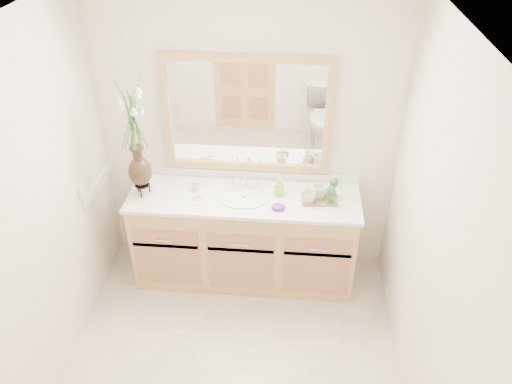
# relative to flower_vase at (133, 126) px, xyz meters

# --- Properties ---
(floor) EXTENTS (2.60, 2.60, 0.00)m
(floor) POSITION_rel_flower_vase_xyz_m (0.80, -0.98, -1.43)
(floor) COLOR beige
(floor) RESTS_ON ground
(ceiling) EXTENTS (2.40, 2.60, 0.02)m
(ceiling) POSITION_rel_flower_vase_xyz_m (0.80, -0.98, 0.97)
(ceiling) COLOR white
(ceiling) RESTS_ON wall_back
(wall_back) EXTENTS (2.40, 0.02, 2.40)m
(wall_back) POSITION_rel_flower_vase_xyz_m (0.80, 0.32, -0.23)
(wall_back) COLOR white
(wall_back) RESTS_ON floor
(wall_left) EXTENTS (0.02, 2.60, 2.40)m
(wall_left) POSITION_rel_flower_vase_xyz_m (-0.40, -0.98, -0.23)
(wall_left) COLOR white
(wall_left) RESTS_ON floor
(wall_right) EXTENTS (0.02, 2.60, 2.40)m
(wall_right) POSITION_rel_flower_vase_xyz_m (2.00, -0.98, -0.23)
(wall_right) COLOR white
(wall_right) RESTS_ON floor
(vanity) EXTENTS (1.80, 0.55, 0.80)m
(vanity) POSITION_rel_flower_vase_xyz_m (0.80, 0.04, -1.03)
(vanity) COLOR tan
(vanity) RESTS_ON floor
(counter) EXTENTS (1.84, 0.57, 0.03)m
(counter) POSITION_rel_flower_vase_xyz_m (0.80, 0.04, -0.61)
(counter) COLOR white
(counter) RESTS_ON vanity
(sink) EXTENTS (0.38, 0.34, 0.23)m
(sink) POSITION_rel_flower_vase_xyz_m (0.80, 0.02, -0.65)
(sink) COLOR white
(sink) RESTS_ON counter
(mirror) EXTENTS (1.32, 0.04, 0.97)m
(mirror) POSITION_rel_flower_vase_xyz_m (0.80, 0.30, -0.02)
(mirror) COLOR white
(mirror) RESTS_ON wall_back
(switch_plate) EXTENTS (0.02, 0.12, 0.12)m
(switch_plate) POSITION_rel_flower_vase_xyz_m (-0.38, -0.21, -0.45)
(switch_plate) COLOR white
(switch_plate) RESTS_ON wall_left
(flower_vase) EXTENTS (0.21, 0.21, 0.88)m
(flower_vase) POSITION_rel_flower_vase_xyz_m (0.00, 0.00, 0.00)
(flower_vase) COLOR black
(flower_vase) RESTS_ON counter
(tumbler) EXTENTS (0.07, 0.07, 0.09)m
(tumbler) POSITION_rel_flower_vase_xyz_m (0.41, 0.11, -0.55)
(tumbler) COLOR beige
(tumbler) RESTS_ON counter
(soap_dish) EXTENTS (0.09, 0.09, 0.03)m
(soap_dish) POSITION_rel_flower_vase_xyz_m (0.44, -0.02, -0.59)
(soap_dish) COLOR beige
(soap_dish) RESTS_ON counter
(soap_bottle) EXTENTS (0.07, 0.07, 0.15)m
(soap_bottle) POSITION_rel_flower_vase_xyz_m (1.08, 0.09, -0.52)
(soap_bottle) COLOR #ADDD34
(soap_bottle) RESTS_ON counter
(purple_dish) EXTENTS (0.14, 0.12, 0.04)m
(purple_dish) POSITION_rel_flower_vase_xyz_m (1.08, -0.11, -0.58)
(purple_dish) COLOR #5E297D
(purple_dish) RESTS_ON counter
(tray) EXTENTS (0.29, 0.20, 0.01)m
(tray) POSITION_rel_flower_vase_xyz_m (1.40, 0.04, -0.59)
(tray) COLOR brown
(tray) RESTS_ON counter
(mug_left) EXTENTS (0.12, 0.12, 0.10)m
(mug_left) POSITION_rel_flower_vase_xyz_m (1.32, -0.01, -0.53)
(mug_left) COLOR beige
(mug_left) RESTS_ON tray
(mug_right) EXTENTS (0.12, 0.11, 0.11)m
(mug_right) POSITION_rel_flower_vase_xyz_m (1.40, 0.06, -0.53)
(mug_right) COLOR beige
(mug_right) RESTS_ON tray
(goblet_front) EXTENTS (0.07, 0.07, 0.15)m
(goblet_front) POSITION_rel_flower_vase_xyz_m (1.48, -0.01, -0.48)
(goblet_front) COLOR #246E30
(goblet_front) RESTS_ON tray
(goblet_back) EXTENTS (0.07, 0.07, 0.16)m
(goblet_back) POSITION_rel_flower_vase_xyz_m (1.50, 0.10, -0.48)
(goblet_back) COLOR #246E30
(goblet_back) RESTS_ON tray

